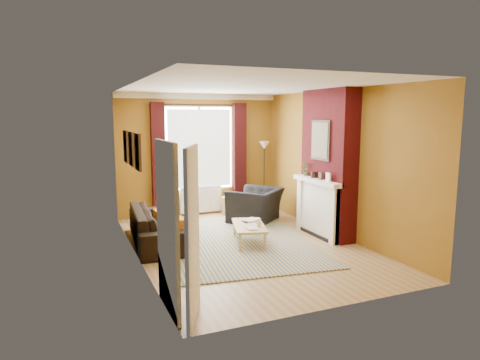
{
  "coord_description": "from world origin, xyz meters",
  "views": [
    {
      "loc": [
        -2.95,
        -6.83,
        2.31
      ],
      "look_at": [
        0.0,
        0.25,
        1.15
      ],
      "focal_mm": 32.0,
      "sensor_mm": 36.0,
      "label": 1
    }
  ],
  "objects_px": {
    "sofa": "(158,226)",
    "floor_lamp": "(264,156)",
    "wicker_stool": "(229,206)",
    "armchair": "(255,205)",
    "coffee_table": "(249,227)"
  },
  "relations": [
    {
      "from": "sofa",
      "to": "floor_lamp",
      "type": "relative_size",
      "value": 1.29
    },
    {
      "from": "sofa",
      "to": "wicker_stool",
      "type": "relative_size",
      "value": 5.2
    },
    {
      "from": "armchair",
      "to": "sofa",
      "type": "bearing_deg",
      "value": -22.47
    },
    {
      "from": "coffee_table",
      "to": "floor_lamp",
      "type": "bearing_deg",
      "value": 75.08
    },
    {
      "from": "sofa",
      "to": "wicker_stool",
      "type": "bearing_deg",
      "value": -46.79
    },
    {
      "from": "wicker_stool",
      "to": "sofa",
      "type": "bearing_deg",
      "value": -141.06
    },
    {
      "from": "sofa",
      "to": "armchair",
      "type": "relative_size",
      "value": 1.98
    },
    {
      "from": "floor_lamp",
      "to": "coffee_table",
      "type": "bearing_deg",
      "value": -121.44
    },
    {
      "from": "wicker_stool",
      "to": "floor_lamp",
      "type": "height_order",
      "value": "floor_lamp"
    },
    {
      "from": "coffee_table",
      "to": "floor_lamp",
      "type": "xyz_separation_m",
      "value": [
        1.43,
        2.35,
        1.02
      ]
    },
    {
      "from": "sofa",
      "to": "coffee_table",
      "type": "height_order",
      "value": "sofa"
    },
    {
      "from": "armchair",
      "to": "floor_lamp",
      "type": "relative_size",
      "value": 0.65
    },
    {
      "from": "coffee_table",
      "to": "sofa",
      "type": "bearing_deg",
      "value": 172.15
    },
    {
      "from": "armchair",
      "to": "coffee_table",
      "type": "relative_size",
      "value": 0.94
    },
    {
      "from": "sofa",
      "to": "wicker_stool",
      "type": "distance_m",
      "value": 2.59
    }
  ]
}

